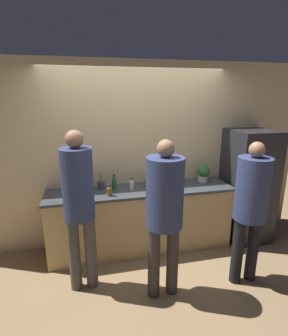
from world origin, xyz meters
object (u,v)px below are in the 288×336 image
Objects in this scene: bottle_green at (114,184)px; person_center at (164,206)px; person_right at (251,202)px; person_left at (79,200)px; bottle_amber at (109,191)px; fruit_bowl at (156,182)px; potted_plant at (203,173)px; refrigerator at (247,186)px; bottle_clear at (132,185)px; utensil_crock at (101,184)px; cup_black at (181,181)px.

person_center is at bearing -68.20° from bottle_green.
person_center is 1.04× the size of person_right.
person_left is 12.42× the size of bottle_amber.
person_right is 7.90× the size of bottle_green.
fruit_bowl is (0.20, 1.05, -0.11)m from person_center.
refrigerator is at bearing -13.15° from potted_plant.
bottle_green reaches higher than bottle_clear.
refrigerator is 7.00× the size of utensil_crock.
refrigerator is 0.96× the size of person_center.
utensil_crock reaches higher than bottle_green.
potted_plant is at bearing 93.40° from person_right.
bottle_clear is at bearing -173.51° from potted_plant.
person_right is 1.90m from utensil_crock.
person_center is 11.89× the size of bottle_amber.
person_center is 1.18m from cup_black.
person_right is at bearing -86.60° from potted_plant.
bottle_green is at bearing -177.85° from cup_black.
person_center reaches higher than utensil_crock.
refrigerator is 7.85× the size of bottle_green.
person_center is at bearing -19.70° from person_left.
person_right reaches higher than fruit_bowl.
person_center reaches higher than bottle_green.
bottle_green is 0.23m from bottle_clear.
bottle_green is (-0.60, -0.05, 0.04)m from fruit_bowl.
person_left is 0.90m from person_center.
person_right is at bearing -0.31° from person_center.
refrigerator is at bearing 57.01° from person_right.
person_left is at bearing -166.12° from refrigerator.
person_center is 1.07m from bottle_green.
refrigerator is at bearing -6.87° from cup_black.
person_center is at bearing -131.33° from potted_plant.
person_right is 1.68m from bottle_amber.
person_center reaches higher than bottle_amber.
bottle_clear is at bearing 100.35° from person_center.
person_left reaches higher than fruit_bowl.
potted_plant is at bearing 22.97° from person_left.
person_left reaches higher than bottle_amber.
utensil_crock is 1.63× the size of bottle_amber.
bottle_amber is at bearing -176.72° from refrigerator.
bottle_amber is 0.34m from bottle_clear.
refrigerator is 6.62× the size of potted_plant.
person_center is 10.41× the size of bottle_clear.
fruit_bowl is 0.74m from potted_plant.
utensil_crock is at bearing 69.88° from person_left.
person_right is at bearing -67.61° from cup_black.
bottle_clear is (-0.37, -0.11, 0.02)m from fruit_bowl.
refrigerator is 1.40m from fruit_bowl.
utensil_crock is at bearing 156.50° from bottle_green.
person_right is 1.71m from bottle_green.
refrigerator reaches higher than bottle_clear.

